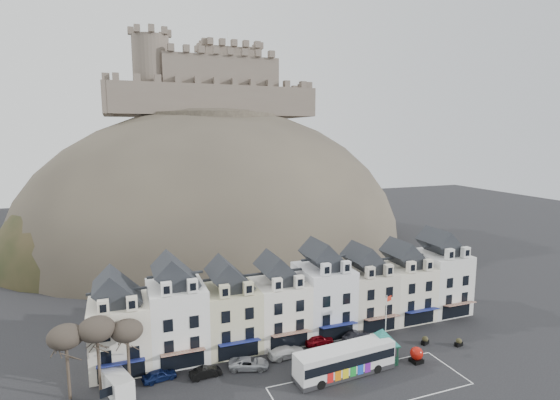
# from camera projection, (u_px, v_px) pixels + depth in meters

# --- Properties ---
(ground) EXTENTS (300.00, 300.00, 0.00)m
(ground) POSITION_uv_depth(u_px,v_px,m) (361.00, 396.00, 46.61)
(ground) COLOR black
(ground) RESTS_ON ground
(coach_bay_markings) EXTENTS (22.00, 7.50, 0.01)m
(coach_bay_markings) POSITION_uv_depth(u_px,v_px,m) (370.00, 386.00, 48.46)
(coach_bay_markings) COLOR silver
(coach_bay_markings) RESTS_ON ground
(townhouse_terrace) EXTENTS (54.40, 9.35, 11.80)m
(townhouse_terrace) POSITION_uv_depth(u_px,v_px,m) (302.00, 297.00, 60.61)
(townhouse_terrace) COLOR white
(townhouse_terrace) RESTS_ON ground
(castle_hill) EXTENTS (100.00, 76.00, 68.00)m
(castle_hill) POSITION_uv_depth(u_px,v_px,m) (222.00, 243.00, 110.72)
(castle_hill) COLOR #3B352E
(castle_hill) RESTS_ON ground
(castle) EXTENTS (50.20, 22.20, 22.00)m
(castle) POSITION_uv_depth(u_px,v_px,m) (210.00, 84.00, 110.83)
(castle) COLOR #66594E
(castle) RESTS_ON ground
(tree_left_far) EXTENTS (3.61, 3.61, 8.24)m
(tree_left_far) POSITION_uv_depth(u_px,v_px,m) (65.00, 337.00, 45.06)
(tree_left_far) COLOR #322820
(tree_left_far) RESTS_ON ground
(tree_left_mid) EXTENTS (3.78, 3.78, 8.64)m
(tree_left_mid) POSITION_uv_depth(u_px,v_px,m) (97.00, 330.00, 46.06)
(tree_left_mid) COLOR #322820
(tree_left_mid) RESTS_ON ground
(tree_left_near) EXTENTS (3.43, 3.43, 7.84)m
(tree_left_near) POSITION_uv_depth(u_px,v_px,m) (127.00, 331.00, 47.22)
(tree_left_near) COLOR #322820
(tree_left_near) RESTS_ON ground
(bus) EXTENTS (12.48, 3.78, 3.47)m
(bus) POSITION_uv_depth(u_px,v_px,m) (345.00, 359.00, 50.39)
(bus) COLOR #262628
(bus) RESTS_ON ground
(bus_shelter) EXTENTS (6.72, 6.72, 4.28)m
(bus_shelter) POSITION_uv_depth(u_px,v_px,m) (382.00, 336.00, 53.14)
(bus_shelter) COLOR black
(bus_shelter) RESTS_ON ground
(red_buoy) EXTENTS (1.58, 1.58, 1.96)m
(red_buoy) POSITION_uv_depth(u_px,v_px,m) (417.00, 355.00, 53.30)
(red_buoy) COLOR black
(red_buoy) RESTS_ON ground
(flagpole) EXTENTS (1.02, 0.45, 7.52)m
(flagpole) POSITION_uv_depth(u_px,v_px,m) (386.00, 319.00, 55.60)
(flagpole) COLOR silver
(flagpole) RESTS_ON ground
(white_van) EXTENTS (3.60, 5.29, 2.22)m
(white_van) POSITION_uv_depth(u_px,v_px,m) (117.00, 383.00, 46.98)
(white_van) COLOR white
(white_van) RESTS_ON ground
(planter_west) EXTENTS (1.24, 0.90, 1.11)m
(planter_west) POSITION_uv_depth(u_px,v_px,m) (425.00, 340.00, 57.94)
(planter_west) COLOR black
(planter_west) RESTS_ON ground
(planter_east) EXTENTS (1.15, 0.76, 1.09)m
(planter_east) POSITION_uv_depth(u_px,v_px,m) (459.00, 342.00, 57.44)
(planter_east) COLOR black
(planter_east) RESTS_ON ground
(car_navy) EXTENTS (4.04, 2.19, 1.30)m
(car_navy) POSITION_uv_depth(u_px,v_px,m) (159.00, 375.00, 49.42)
(car_navy) COLOR #0C163D
(car_navy) RESTS_ON ground
(car_black) EXTENTS (3.82, 1.71, 1.22)m
(car_black) POSITION_uv_depth(u_px,v_px,m) (206.00, 372.00, 50.09)
(car_black) COLOR black
(car_black) RESTS_ON ground
(car_silver) EXTENTS (5.15, 3.54, 1.33)m
(car_silver) POSITION_uv_depth(u_px,v_px,m) (249.00, 363.00, 51.92)
(car_silver) COLOR #A3A4AA
(car_silver) RESTS_ON ground
(car_white) EXTENTS (4.95, 2.33, 1.40)m
(car_white) POSITION_uv_depth(u_px,v_px,m) (287.00, 352.00, 54.57)
(car_white) COLOR silver
(car_white) RESTS_ON ground
(car_maroon) EXTENTS (4.05, 1.66, 1.37)m
(car_maroon) POSITION_uv_depth(u_px,v_px,m) (319.00, 339.00, 57.87)
(car_maroon) COLOR #65050C
(car_maroon) RESTS_ON ground
(car_charcoal) EXTENTS (4.45, 2.71, 1.38)m
(car_charcoal) POSITION_uv_depth(u_px,v_px,m) (356.00, 336.00, 58.86)
(car_charcoal) COLOR black
(car_charcoal) RESTS_ON ground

